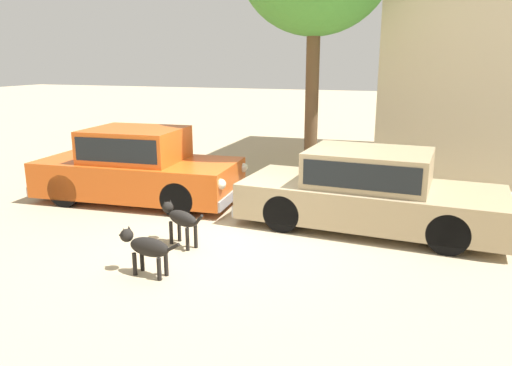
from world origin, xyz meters
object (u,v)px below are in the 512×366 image
(parked_sedan_second, at_px, (369,190))
(stray_dog_spotted, at_px, (180,218))
(stray_dog_tan, at_px, (146,247))
(parked_sedan_nearest, at_px, (138,166))

(parked_sedan_second, xyz_separation_m, stray_dog_spotted, (-2.75, -1.88, -0.24))
(stray_dog_spotted, xyz_separation_m, stray_dog_tan, (0.07, -1.17, -0.03))
(stray_dog_tan, bearing_deg, parked_sedan_nearest, -50.67)
(parked_sedan_nearest, relative_size, stray_dog_spotted, 4.51)
(stray_dog_spotted, distance_m, stray_dog_tan, 1.17)
(parked_sedan_second, xyz_separation_m, stray_dog_tan, (-2.67, -3.04, -0.27))
(parked_sedan_second, bearing_deg, stray_dog_spotted, -141.87)
(stray_dog_spotted, bearing_deg, parked_sedan_nearest, -19.75)
(parked_sedan_nearest, bearing_deg, stray_dog_tan, -60.39)
(parked_sedan_second, height_order, stray_dog_tan, parked_sedan_second)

